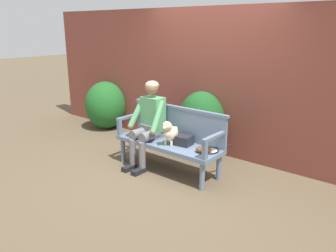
# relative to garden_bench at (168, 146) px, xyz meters

# --- Properties ---
(ground_plane) EXTENTS (40.00, 40.00, 0.00)m
(ground_plane) POSITION_rel_garden_bench_xyz_m (0.00, 0.00, -0.39)
(ground_plane) COLOR brown
(brick_garden_fence) EXTENTS (8.00, 0.30, 2.40)m
(brick_garden_fence) POSITION_rel_garden_bench_xyz_m (0.00, 1.24, 0.81)
(brick_garden_fence) COLOR brown
(brick_garden_fence) RESTS_ON ground
(hedge_bush_mid_left) EXTENTS (0.81, 0.77, 1.07)m
(hedge_bush_mid_left) POSITION_rel_garden_bench_xyz_m (-0.03, 0.90, 0.15)
(hedge_bush_mid_left) COLOR #194C1E
(hedge_bush_mid_left) RESTS_ON ground
(hedge_bush_far_left) EXTENTS (0.87, 0.84, 0.99)m
(hedge_bush_far_left) POSITION_rel_garden_bench_xyz_m (-2.44, 0.88, 0.11)
(hedge_bush_far_left) COLOR #1E5B23
(hedge_bush_far_left) RESTS_ON ground
(garden_bench) EXTENTS (1.67, 0.53, 0.45)m
(garden_bench) POSITION_rel_garden_bench_xyz_m (0.00, 0.00, 0.00)
(garden_bench) COLOR slate
(garden_bench) RESTS_ON ground
(bench_backrest) EXTENTS (1.71, 0.06, 0.50)m
(bench_backrest) POSITION_rel_garden_bench_xyz_m (0.00, 0.24, 0.31)
(bench_backrest) COLOR slate
(bench_backrest) RESTS_ON garden_bench
(bench_armrest_left_end) EXTENTS (0.06, 0.53, 0.28)m
(bench_armrest_left_end) POSITION_rel_garden_bench_xyz_m (-0.80, -0.09, 0.26)
(bench_armrest_left_end) COLOR slate
(bench_armrest_left_end) RESTS_ON garden_bench
(bench_armrest_right_end) EXTENTS (0.06, 0.53, 0.28)m
(bench_armrest_right_end) POSITION_rel_garden_bench_xyz_m (0.80, -0.09, 0.26)
(bench_armrest_right_end) COLOR slate
(bench_armrest_right_end) RESTS_ON garden_bench
(person_seated) EXTENTS (0.56, 0.67, 1.32)m
(person_seated) POSITION_rel_garden_bench_xyz_m (-0.36, -0.02, 0.33)
(person_seated) COLOR black
(person_seated) RESTS_ON ground
(dog_on_bench) EXTENTS (0.21, 0.37, 0.37)m
(dog_on_bench) POSITION_rel_garden_bench_xyz_m (0.09, -0.06, 0.24)
(dog_on_bench) COLOR beige
(dog_on_bench) RESTS_ON garden_bench
(tennis_racket) EXTENTS (0.38, 0.58, 0.03)m
(tennis_racket) POSITION_rel_garden_bench_xyz_m (0.67, 0.10, 0.07)
(tennis_racket) COLOR black
(tennis_racket) RESTS_ON garden_bench
(baseball_glove) EXTENTS (0.27, 0.26, 0.09)m
(baseball_glove) POSITION_rel_garden_bench_xyz_m (0.64, -0.02, 0.10)
(baseball_glove) COLOR brown
(baseball_glove) RESTS_ON garden_bench
(sports_bag) EXTENTS (0.30, 0.23, 0.14)m
(sports_bag) POSITION_rel_garden_bench_xyz_m (0.22, 0.05, 0.13)
(sports_bag) COLOR #232328
(sports_bag) RESTS_ON garden_bench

